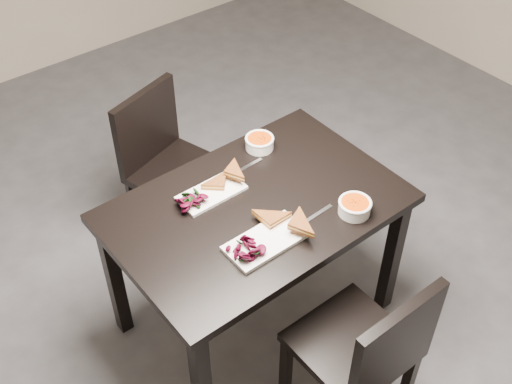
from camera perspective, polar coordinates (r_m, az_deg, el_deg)
ground at (r=3.45m, az=0.05°, el=-5.81°), size 5.00×5.00×0.00m
table at (r=2.71m, az=-0.00°, el=-2.63°), size 1.20×0.80×0.75m
chair_near at (r=2.55m, az=9.95°, el=-13.69°), size 0.42×0.42×0.85m
chair_far at (r=3.31m, az=-8.02°, el=2.90°), size 0.52×0.52×0.85m
plate_near at (r=2.49m, az=0.90°, el=-4.40°), size 0.33×0.16×0.02m
sandwich_near at (r=2.50m, az=1.85°, el=-2.98°), size 0.17×0.13×0.05m
salad_near at (r=2.42m, az=-0.93°, el=-4.98°), size 0.10×0.09×0.05m
soup_bowl_near at (r=2.62m, az=8.81°, el=-1.27°), size 0.14×0.14×0.06m
cutlery_near at (r=2.61m, az=5.35°, el=-2.07°), size 0.18×0.02×0.00m
plate_far at (r=2.69m, az=-4.00°, el=-0.08°), size 0.28×0.14×0.01m
sandwich_far at (r=2.69m, az=-2.72°, el=0.81°), size 0.17×0.18×0.05m
salad_far at (r=2.63m, az=-5.79°, el=-0.57°), size 0.09×0.08×0.04m
soup_bowl_far at (r=2.90m, az=0.32°, el=4.49°), size 0.13×0.13×0.06m
cutlery_far at (r=2.82m, az=-0.91°, el=2.23°), size 0.18×0.02×0.00m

